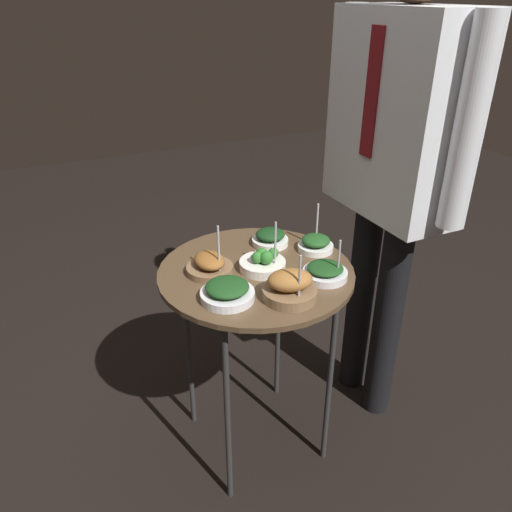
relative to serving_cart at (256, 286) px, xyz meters
name	(u,v)px	position (x,y,z in m)	size (l,w,h in m)	color
ground_plane	(256,437)	(0.00, 0.00, -0.70)	(8.00, 8.00, 0.00)	black
serving_cart	(256,286)	(0.00, 0.00, 0.00)	(0.63, 0.63, 0.76)	brown
bowl_roast_front_center	(210,265)	(-0.05, -0.14, 0.09)	(0.15, 0.15, 0.18)	brown
bowl_broccoli_front_right	(263,263)	(0.01, 0.02, 0.09)	(0.15, 0.15, 0.17)	silver
bowl_spinach_center	(325,272)	(0.14, 0.17, 0.08)	(0.14, 0.14, 0.14)	silver
bowl_spinach_far_rim	(316,244)	(-0.03, 0.24, 0.09)	(0.12, 0.12, 0.16)	white
bowl_spinach_back_left	(270,238)	(-0.14, 0.12, 0.09)	(0.13, 0.13, 0.06)	white
bowl_spinach_mid_right	(227,292)	(0.12, -0.15, 0.09)	(0.16, 0.16, 0.06)	silver
bowl_roast_mid_left	(290,287)	(0.19, 0.02, 0.10)	(0.16, 0.16, 0.16)	brown
waiter_figure	(396,141)	(-0.02, 0.53, 0.41)	(0.65, 0.24, 1.76)	black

